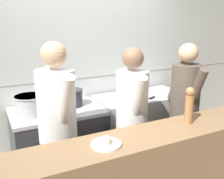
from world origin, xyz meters
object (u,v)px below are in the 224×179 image
object	(u,v)px
chef_head_cook	(58,125)
chef_sous	(132,116)
plated_dish_main	(106,143)
stock_pot	(29,105)
pepper_mill	(189,105)
sauce_pot	(73,97)
mixing_bowl_steel	(125,95)
chefs_knife	(155,97)
chef_line	(184,106)
oven_range	(59,144)

from	to	relation	value
chef_head_cook	chef_sous	world-z (taller)	chef_head_cook
chef_sous	plated_dish_main	bearing A→B (deg)	-120.88
stock_pot	pepper_mill	xyz separation A→B (m)	(1.26, -1.12, 0.15)
chef_sous	sauce_pot	bearing A→B (deg)	136.10
stock_pot	sauce_pot	xyz separation A→B (m)	(0.53, 0.08, -0.01)
sauce_pot	plated_dish_main	bearing A→B (deg)	-96.98
mixing_bowl_steel	pepper_mill	xyz separation A→B (m)	(0.06, -1.12, 0.20)
chefs_knife	chef_line	world-z (taller)	chef_line
oven_range	chef_head_cook	world-z (taller)	chef_head_cook
chef_sous	oven_range	bearing A→B (deg)	149.70
oven_range	mixing_bowl_steel	bearing A→B (deg)	-1.93
pepper_mill	chef_sous	distance (m)	0.64
sauce_pot	oven_range	bearing A→B (deg)	-167.89
mixing_bowl_steel	chef_sous	bearing A→B (deg)	-112.89
plated_dish_main	chef_sous	xyz separation A→B (m)	(0.57, 0.56, -0.07)
chefs_knife	chef_sous	bearing A→B (deg)	-143.80
stock_pot	sauce_pot	world-z (taller)	stock_pot
stock_pot	chefs_knife	bearing A→B (deg)	-4.59
sauce_pot	mixing_bowl_steel	bearing A→B (deg)	-6.54
chef_head_cook	chefs_knife	bearing A→B (deg)	13.08
chef_line	sauce_pot	bearing A→B (deg)	158.94
plated_dish_main	chef_head_cook	size ratio (longest dim) A/B	0.14
chefs_knife	chef_head_cook	distance (m)	1.54
mixing_bowl_steel	sauce_pot	bearing A→B (deg)	173.46
plated_dish_main	pepper_mill	bearing A→B (deg)	3.56
stock_pot	chef_sous	world-z (taller)	chef_sous
oven_range	chefs_knife	xyz separation A→B (m)	(1.30, -0.16, 0.47)
plated_dish_main	chef_sous	world-z (taller)	chef_sous
mixing_bowl_steel	plated_dish_main	bearing A→B (deg)	-125.34
stock_pot	chef_sous	bearing A→B (deg)	-32.86
stock_pot	sauce_pot	bearing A→B (deg)	8.35
mixing_bowl_steel	chefs_knife	distance (m)	0.42
stock_pot	sauce_pot	distance (m)	0.53
oven_range	chef_sous	distance (m)	1.02
oven_range	sauce_pot	world-z (taller)	sauce_pot
chef_head_cook	chef_sous	distance (m)	0.80
pepper_mill	sauce_pot	bearing A→B (deg)	121.55
stock_pot	chef_line	world-z (taller)	chef_line
chef_sous	mixing_bowl_steel	bearing A→B (deg)	81.84
oven_range	chef_sous	bearing A→B (deg)	-45.03
mixing_bowl_steel	chef_sous	world-z (taller)	chef_sous
mixing_bowl_steel	chef_line	distance (m)	0.78
chefs_knife	chef_head_cook	world-z (taller)	chef_head_cook
oven_range	chef_line	xyz separation A→B (m)	(1.36, -0.65, 0.48)
stock_pot	plated_dish_main	size ratio (longest dim) A/B	1.36
plated_dish_main	pepper_mill	world-z (taller)	pepper_mill
sauce_pot	chef_head_cook	distance (m)	0.77
oven_range	mixing_bowl_steel	xyz separation A→B (m)	(0.90, -0.03, 0.51)
chefs_knife	chef_line	xyz separation A→B (m)	(0.06, -0.50, 0.01)
pepper_mill	chef_line	world-z (taller)	chef_line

